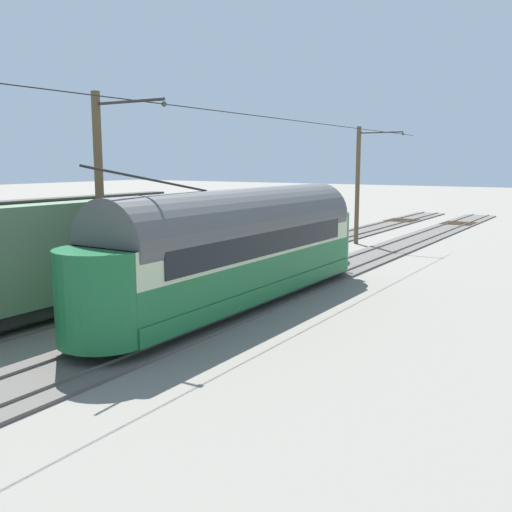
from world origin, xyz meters
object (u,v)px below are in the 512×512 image
catenary_pole_foreground (359,183)px  catenary_pole_mid_near (102,204)px  boxcar_adjacent (52,253)px  vintage_streetcar (241,246)px  spare_tie_stack (91,277)px

catenary_pole_foreground → catenary_pole_mid_near: (0.00, 21.73, 0.00)m
boxcar_adjacent → vintage_streetcar: bearing=-138.3°
boxcar_adjacent → spare_tie_stack: bearing=-55.7°
boxcar_adjacent → catenary_pole_mid_near: 2.78m
catenary_pole_mid_near → spare_tie_stack: catenary_pole_mid_near is taller
catenary_pole_foreground → vintage_streetcar: bearing=98.8°
catenary_pole_foreground → catenary_pole_mid_near: bearing=90.0°
vintage_streetcar → catenary_pole_mid_near: bearing=55.2°
boxcar_adjacent → catenary_pole_foreground: size_ratio=1.63×
vintage_streetcar → spare_tie_stack: 8.02m
vintage_streetcar → boxcar_adjacent: (4.89, 4.36, -0.09)m
vintage_streetcar → catenary_pole_mid_near: size_ratio=2.12×
catenary_pole_foreground → catenary_pole_mid_near: 21.73m
catenary_pole_foreground → spare_tie_stack: size_ratio=3.11×
vintage_streetcar → spare_tie_stack: vintage_streetcar is taller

